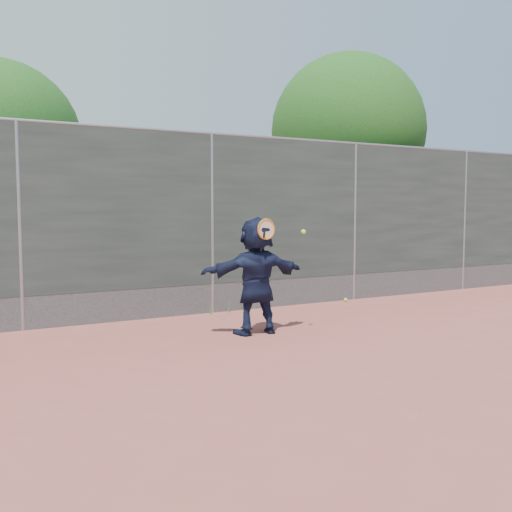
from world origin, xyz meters
name	(u,v)px	position (x,y,z in m)	size (l,w,h in m)	color
ground	(336,361)	(0.00, 0.00, 0.00)	(80.00, 80.00, 0.00)	#9E4C42
player	(256,275)	(-0.13, 1.72, 0.82)	(1.53, 0.49, 1.65)	#121933
ball_ground	(346,300)	(2.70, 3.35, 0.03)	(0.07, 0.07, 0.07)	#BAF536
fence	(212,219)	(0.00, 3.50, 1.58)	(20.00, 0.06, 3.03)	#38423D
swing_action	(270,231)	(-0.02, 1.51, 1.46)	(0.74, 0.20, 0.51)	orange
tree_right	(353,136)	(4.68, 5.75, 3.49)	(3.78, 3.60, 5.39)	#382314
tree_left	(7,146)	(-2.85, 6.55, 2.94)	(3.15, 3.00, 4.53)	#382314
weed_clump	(231,304)	(0.29, 3.38, 0.13)	(0.68, 0.07, 0.30)	#387226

